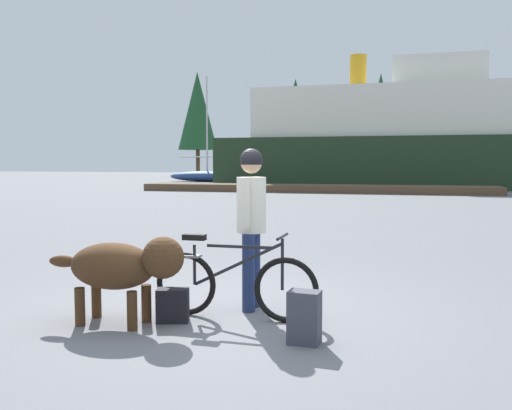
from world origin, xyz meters
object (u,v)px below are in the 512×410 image
at_px(dog, 123,266).
at_px(handbag_pannier, 173,305).
at_px(ferry_boat, 401,140).
at_px(sailboat_moored, 207,176).
at_px(backpack, 304,317).
at_px(person_cyclist, 251,212).
at_px(bicycle, 233,284).

bearing_deg(dog, handbag_pannier, 25.52).
bearing_deg(ferry_boat, sailboat_moored, 159.61).
bearing_deg(backpack, sailboat_moored, 111.67).
xyz_separation_m(ferry_boat, sailboat_moored, (-15.90, 5.91, -2.59)).
height_order(person_cyclist, dog, person_cyclist).
bearing_deg(ferry_boat, dog, -93.64).
bearing_deg(bicycle, ferry_boat, 88.03).
relative_size(bicycle, handbag_pannier, 5.13).
bearing_deg(person_cyclist, dog, -139.86).
height_order(bicycle, ferry_boat, ferry_boat).
xyz_separation_m(dog, ferry_boat, (2.12, 33.31, 2.51)).
height_order(backpack, ferry_boat, ferry_boat).
bearing_deg(bicycle, person_cyclist, 79.47).
relative_size(person_cyclist, sailboat_moored, 0.20).
bearing_deg(handbag_pannier, bicycle, 26.65).
xyz_separation_m(bicycle, dog, (-0.99, -0.49, 0.22)).
distance_m(person_cyclist, handbag_pannier, 1.30).
xyz_separation_m(person_cyclist, dog, (-1.07, -0.90, -0.48)).
height_order(dog, sailboat_moored, sailboat_moored).
bearing_deg(handbag_pannier, person_cyclist, 47.66).
distance_m(dog, sailboat_moored, 41.58).
xyz_separation_m(bicycle, sailboat_moored, (-14.77, 38.74, 0.15)).
bearing_deg(person_cyclist, ferry_boat, 88.14).
bearing_deg(bicycle, sailboat_moored, 110.87).
bearing_deg(sailboat_moored, bicycle, -69.13).
relative_size(person_cyclist, ferry_boat, 0.08).
xyz_separation_m(dog, handbag_pannier, (0.44, 0.21, -0.42)).
relative_size(dog, sailboat_moored, 0.17).
distance_m(backpack, sailboat_moored, 42.31).
xyz_separation_m(person_cyclist, handbag_pannier, (-0.63, -0.69, -0.90)).
relative_size(backpack, handbag_pannier, 1.39).
bearing_deg(dog, ferry_boat, 86.36).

